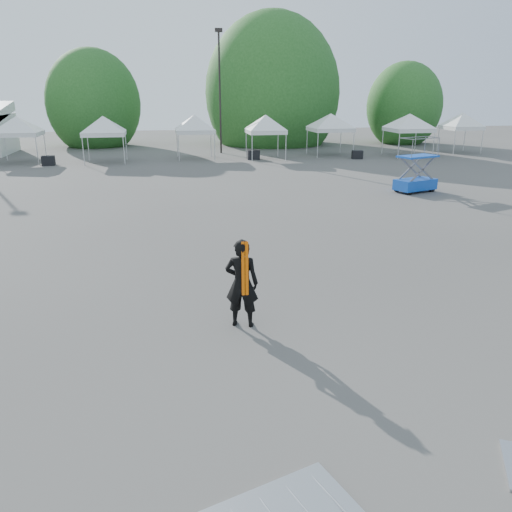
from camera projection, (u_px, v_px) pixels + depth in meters
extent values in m
plane|color=#474442|center=(260.00, 304.00, 12.27)|extent=(120.00, 120.00, 0.00)
cylinder|color=black|center=(220.00, 95.00, 41.17)|extent=(0.16, 0.16, 9.50)
cube|color=black|center=(219.00, 30.00, 39.63)|extent=(0.60, 0.25, 0.30)
cylinder|color=#382314|center=(97.00, 134.00, 47.80)|extent=(0.36, 0.36, 2.27)
ellipsoid|color=#22561C|center=(94.00, 103.00, 46.92)|extent=(4.16, 4.16, 4.78)
cylinder|color=#382314|center=(272.00, 129.00, 49.82)|extent=(0.36, 0.36, 2.80)
ellipsoid|color=#22561C|center=(272.00, 93.00, 48.74)|extent=(5.12, 5.12, 5.89)
cylinder|color=#382314|center=(402.00, 133.00, 50.39)|extent=(0.36, 0.36, 2.10)
ellipsoid|color=#22561C|center=(404.00, 106.00, 49.58)|extent=(3.84, 3.84, 4.42)
cylinder|color=silver|center=(37.00, 151.00, 35.43)|extent=(0.06, 0.06, 2.00)
cylinder|color=silver|center=(6.00, 147.00, 37.56)|extent=(0.06, 0.06, 2.00)
cylinder|color=silver|center=(45.00, 147.00, 38.07)|extent=(0.06, 0.06, 2.00)
cube|color=white|center=(19.00, 134.00, 36.16)|extent=(3.03, 3.03, 0.30)
pyramid|color=white|center=(16.00, 116.00, 35.77)|extent=(4.28, 4.28, 1.10)
cylinder|color=silver|center=(83.00, 151.00, 35.09)|extent=(0.06, 0.06, 2.00)
cylinder|color=silver|center=(124.00, 150.00, 35.58)|extent=(0.06, 0.06, 2.00)
cylinder|color=silver|center=(88.00, 147.00, 37.68)|extent=(0.06, 0.06, 2.00)
cylinder|color=silver|center=(126.00, 146.00, 38.18)|extent=(0.06, 0.06, 2.00)
cube|color=white|center=(104.00, 134.00, 36.29)|extent=(2.98, 2.98, 0.30)
pyramid|color=white|center=(103.00, 116.00, 35.90)|extent=(4.22, 4.22, 1.10)
cylinder|color=silver|center=(179.00, 148.00, 37.26)|extent=(0.06, 0.06, 2.00)
cylinder|color=silver|center=(215.00, 147.00, 37.75)|extent=(0.06, 0.06, 2.00)
cylinder|color=silver|center=(177.00, 144.00, 39.78)|extent=(0.06, 0.06, 2.00)
cylinder|color=silver|center=(211.00, 144.00, 40.26)|extent=(0.06, 0.06, 2.00)
cube|color=white|center=(195.00, 131.00, 38.42)|extent=(2.90, 2.90, 0.30)
pyramid|color=white|center=(194.00, 115.00, 38.03)|extent=(4.10, 4.10, 1.10)
cylinder|color=silver|center=(252.00, 148.00, 37.08)|extent=(0.06, 0.06, 2.00)
cylinder|color=silver|center=(286.00, 147.00, 37.54)|extent=(0.06, 0.06, 2.00)
cylinder|color=silver|center=(246.00, 145.00, 39.49)|extent=(0.06, 0.06, 2.00)
cylinder|color=silver|center=(278.00, 144.00, 39.96)|extent=(0.06, 0.06, 2.00)
cube|color=white|center=(266.00, 132.00, 38.18)|extent=(2.79, 2.79, 0.30)
pyramid|color=white|center=(266.00, 115.00, 37.79)|extent=(3.94, 3.94, 1.10)
cylinder|color=silver|center=(318.00, 145.00, 39.14)|extent=(0.06, 0.06, 2.00)
cylinder|color=silver|center=(354.00, 144.00, 39.67)|extent=(0.06, 0.06, 2.00)
cylinder|color=silver|center=(307.00, 142.00, 41.92)|extent=(0.06, 0.06, 2.00)
cylinder|color=silver|center=(341.00, 141.00, 42.45)|extent=(0.06, 0.06, 2.00)
cube|color=white|center=(330.00, 129.00, 40.46)|extent=(3.18, 3.18, 0.30)
pyramid|color=white|center=(331.00, 113.00, 40.06)|extent=(4.49, 4.49, 1.10)
cylinder|color=silver|center=(399.00, 146.00, 38.78)|extent=(0.06, 0.06, 2.00)
cylinder|color=silver|center=(434.00, 145.00, 39.31)|extent=(0.06, 0.06, 2.00)
cylinder|color=silver|center=(382.00, 142.00, 41.54)|extent=(0.06, 0.06, 2.00)
cylinder|color=silver|center=(415.00, 141.00, 42.07)|extent=(0.06, 0.06, 2.00)
cube|color=white|center=(409.00, 130.00, 40.09)|extent=(3.16, 3.16, 0.30)
pyramid|color=white|center=(410.00, 114.00, 39.70)|extent=(4.48, 4.48, 1.10)
cylinder|color=silver|center=(454.00, 142.00, 41.17)|extent=(0.06, 0.06, 2.00)
cylinder|color=silver|center=(482.00, 142.00, 41.62)|extent=(0.06, 0.06, 2.00)
cylinder|color=silver|center=(438.00, 140.00, 43.53)|extent=(0.06, 0.06, 2.00)
cylinder|color=silver|center=(464.00, 139.00, 43.99)|extent=(0.06, 0.06, 2.00)
cube|color=white|center=(461.00, 128.00, 42.24)|extent=(2.73, 2.73, 0.30)
pyramid|color=white|center=(463.00, 112.00, 41.85)|extent=(3.87, 3.87, 1.10)
imported|color=black|center=(242.00, 283.00, 10.88)|extent=(0.84, 0.68, 2.00)
cube|color=#FF6105|center=(243.00, 269.00, 10.56)|extent=(0.16, 0.03, 1.20)
cube|color=#0D41AD|center=(415.00, 184.00, 25.94)|extent=(2.39, 1.73, 0.54)
cube|color=#0D41AD|center=(418.00, 156.00, 25.49)|extent=(2.29, 1.65, 0.09)
cylinder|color=black|center=(410.00, 192.00, 25.26)|extent=(0.35, 0.23, 0.32)
cylinder|color=black|center=(432.00, 189.00, 26.03)|extent=(0.35, 0.23, 0.32)
cylinder|color=black|center=(397.00, 189.00, 26.00)|extent=(0.35, 0.23, 0.32)
cylinder|color=black|center=(419.00, 186.00, 26.77)|extent=(0.35, 0.23, 0.32)
cube|color=black|center=(48.00, 161.00, 35.33)|extent=(0.89, 0.72, 0.67)
cube|color=black|center=(253.00, 155.00, 38.50)|extent=(0.96, 0.76, 0.72)
cube|color=black|center=(357.00, 155.00, 38.87)|extent=(0.95, 0.81, 0.64)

